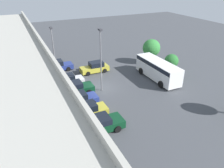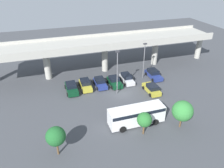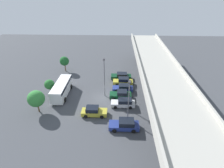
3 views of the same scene
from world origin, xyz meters
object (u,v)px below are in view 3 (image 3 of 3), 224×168
parked_car_4 (124,103)px  parked_car_2 (123,88)px  parked_car_6 (125,125)px  tree_front_left (64,61)px  tree_front_right (36,99)px  parked_car_0 (121,76)px  shuttle_bus (62,88)px  parked_car_3 (121,95)px  lamp_post_near_aisle (104,75)px  lamp_post_mid_lot (129,98)px  parked_car_5 (94,111)px  parked_car_1 (123,81)px  tree_front_centre (49,85)px

parked_car_4 → parked_car_2: bearing=-90.4°
parked_car_6 → tree_front_left: tree_front_left is taller
parked_car_4 → tree_front_right: size_ratio=1.05×
parked_car_0 → parked_car_6: size_ratio=1.01×
shuttle_bus → parked_car_0: bearing=121.5°
parked_car_0 → parked_car_4: (11.11, 0.32, -0.00)m
parked_car_2 → parked_car_3: (2.76, -0.52, 0.04)m
tree_front_left → parked_car_2: bearing=57.8°
parked_car_3 → lamp_post_near_aisle: (-0.63, -3.30, 4.04)m
parked_car_4 → tree_front_right: 15.66m
lamp_post_near_aisle → tree_front_right: bearing=-64.2°
parked_car_6 → parked_car_0: bearing=-88.7°
lamp_post_mid_lot → tree_front_right: 16.16m
parked_car_0 → lamp_post_near_aisle: lamp_post_near_aisle is taller
parked_car_4 → tree_front_left: (-15.12, -15.17, 2.11)m
lamp_post_near_aisle → tree_front_right: size_ratio=1.92×
parked_car_2 → parked_car_3: parked_car_3 is taller
parked_car_2 → lamp_post_mid_lot: (9.36, 0.59, 3.67)m
parked_car_4 → tree_front_right: tree_front_right is taller
tree_front_right → parked_car_2: bearing=116.6°
shuttle_bus → tree_front_left: size_ratio=2.02×
lamp_post_mid_lot → parked_car_6: bearing=-14.9°
parked_car_5 → tree_front_right: bearing=176.5°
parked_car_2 → lamp_post_near_aisle: size_ratio=0.53×
parked_car_3 → shuttle_bus: bearing=-3.7°
shuttle_bus → tree_front_right: 6.44m
parked_car_4 → parked_car_6: parked_car_6 is taller
parked_car_3 → lamp_post_near_aisle: 5.25m
parked_car_1 → shuttle_bus: size_ratio=0.55×
parked_car_5 → shuttle_bus: shuttle_bus is taller
parked_car_1 → shuttle_bus: shuttle_bus is taller
parked_car_1 → parked_car_4: (8.41, -0.07, -0.03)m
lamp_post_mid_lot → tree_front_right: size_ratio=1.74×
parked_car_3 → tree_front_right: tree_front_right is taller
parked_car_0 → tree_front_centre: bearing=27.3°
tree_front_centre → parked_car_6: bearing=58.0°
parked_car_2 → parked_car_5: parked_car_5 is taller
shuttle_bus → tree_front_centre: size_ratio=2.38×
parked_car_2 → parked_car_6: (11.51, 0.02, 0.05)m
parked_car_5 → tree_front_centre: (-6.30, -9.80, 1.65)m
parked_car_0 → tree_front_centre: 16.69m
parked_car_4 → tree_front_left: size_ratio=1.10×
parked_car_3 → parked_car_0: bearing=-91.1°
tree_front_left → parked_car_3: bearing=49.9°
parked_car_1 → lamp_post_mid_lot: 12.77m
parked_car_2 → parked_car_4: 5.53m
parked_car_2 → parked_car_0: bearing=-86.4°
parked_car_3 → shuttle_bus: size_ratio=0.53×
parked_car_3 → lamp_post_mid_lot: lamp_post_mid_lot is taller
lamp_post_mid_lot → parked_car_0: bearing=-176.4°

